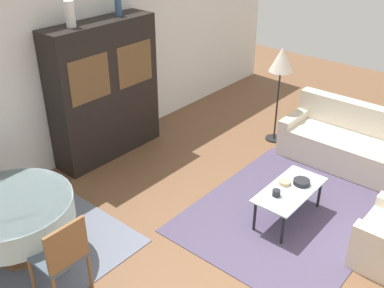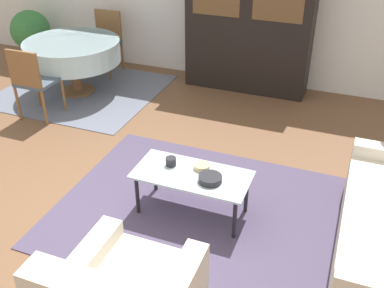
{
  "view_description": "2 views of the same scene",
  "coord_description": "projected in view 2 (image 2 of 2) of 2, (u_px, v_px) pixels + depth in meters",
  "views": [
    {
      "loc": [
        -3.4,
        -1.64,
        3.54
      ],
      "look_at": [
        0.2,
        1.4,
        0.95
      ],
      "focal_mm": 42.0,
      "sensor_mm": 36.0,
      "label": 1
    },
    {
      "loc": [
        2.0,
        -2.7,
        2.73
      ],
      "look_at": [
        0.81,
        0.36,
        0.75
      ],
      "focal_mm": 42.0,
      "sensor_mm": 36.0,
      "label": 2
    }
  ],
  "objects": [
    {
      "name": "area_rug",
      "position": [
        203.0,
        212.0,
        4.21
      ],
      "size": [
        2.71,
        2.09,
        0.01
      ],
      "color": "#4C425B",
      "rests_on": "ground_plane"
    },
    {
      "name": "bowl_small",
      "position": [
        202.0,
        166.0,
        4.05
      ],
      "size": [
        0.14,
        0.14,
        0.04
      ],
      "color": "tan",
      "rests_on": "coffee_table"
    },
    {
      "name": "dining_chair_near",
      "position": [
        33.0,
        79.0,
        5.56
      ],
      "size": [
        0.44,
        0.44,
        0.93
      ],
      "color": "brown",
      "rests_on": "dining_rug"
    },
    {
      "name": "ground_plane",
      "position": [
        97.0,
        215.0,
        4.18
      ],
      "size": [
        14.0,
        14.0,
        0.0
      ],
      "primitive_type": "plane",
      "color": "brown"
    },
    {
      "name": "potted_plant",
      "position": [
        31.0,
        32.0,
        7.38
      ],
      "size": [
        0.64,
        0.64,
        0.85
      ],
      "color": "beige",
      "rests_on": "ground_plane"
    },
    {
      "name": "dining_rug",
      "position": [
        82.0,
        90.0,
        6.57
      ],
      "size": [
        2.19,
        1.99,
        0.01
      ],
      "color": "slate",
      "rests_on": "ground_plane"
    },
    {
      "name": "cup",
      "position": [
        171.0,
        162.0,
        4.09
      ],
      "size": [
        0.1,
        0.1,
        0.08
      ],
      "color": "#232328",
      "rests_on": "coffee_table"
    },
    {
      "name": "bowl",
      "position": [
        210.0,
        179.0,
        3.88
      ],
      "size": [
        0.21,
        0.21,
        0.06
      ],
      "color": "#232328",
      "rests_on": "coffee_table"
    },
    {
      "name": "coffee_table",
      "position": [
        192.0,
        178.0,
        4.01
      ],
      "size": [
        1.05,
        0.5,
        0.43
      ],
      "color": "black",
      "rests_on": "area_rug"
    },
    {
      "name": "display_cabinet",
      "position": [
        250.0,
        18.0,
        6.16
      ],
      "size": [
        1.74,
        0.48,
        2.06
      ],
      "color": "black",
      "rests_on": "ground_plane"
    },
    {
      "name": "dining_chair_far",
      "position": [
        106.0,
        38.0,
        6.96
      ],
      "size": [
        0.44,
        0.44,
        0.93
      ],
      "rotation": [
        0.0,
        0.0,
        3.14
      ],
      "color": "brown",
      "rests_on": "dining_rug"
    },
    {
      "name": "dining_table",
      "position": [
        73.0,
        52.0,
        6.23
      ],
      "size": [
        1.32,
        1.32,
        0.75
      ],
      "color": "brown",
      "rests_on": "dining_rug"
    }
  ]
}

